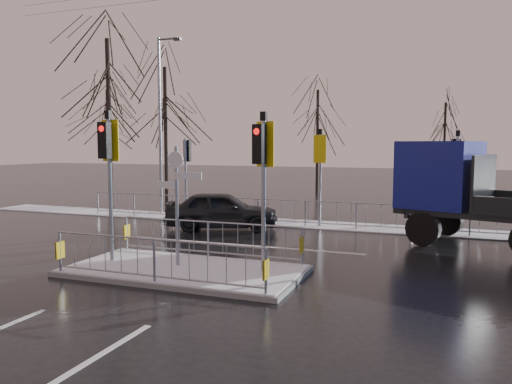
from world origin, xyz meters
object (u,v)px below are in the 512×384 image
(street_lamp_left, at_px, (161,118))
(flatbed_truck, at_px, (472,190))
(car_far_lane, at_px, (222,210))
(traffic_island, at_px, (184,258))

(street_lamp_left, bearing_deg, flatbed_truck, -12.34)
(car_far_lane, distance_m, street_lamp_left, 6.65)
(traffic_island, xyz_separation_m, street_lamp_left, (-6.42, 9.49, 4.10))
(traffic_island, distance_m, car_far_lane, 6.67)
(traffic_island, height_order, street_lamp_left, street_lamp_left)
(traffic_island, relative_size, flatbed_truck, 0.78)
(flatbed_truck, bearing_deg, traffic_island, -136.77)
(car_far_lane, bearing_deg, traffic_island, 176.55)
(car_far_lane, distance_m, flatbed_truck, 8.93)
(traffic_island, height_order, flatbed_truck, traffic_island)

